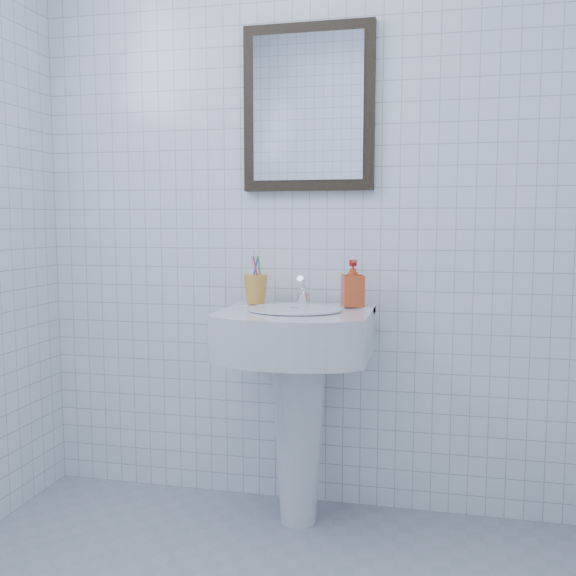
# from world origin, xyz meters

# --- Properties ---
(wall_back) EXTENTS (2.20, 0.02, 2.50)m
(wall_back) POSITION_xyz_m (0.00, 1.20, 1.25)
(wall_back) COLOR white
(wall_back) RESTS_ON ground
(washbasin) EXTENTS (0.53, 0.39, 0.82)m
(washbasin) POSITION_xyz_m (-0.00, 0.98, 0.55)
(washbasin) COLOR silver
(washbasin) RESTS_ON ground
(faucet) EXTENTS (0.05, 0.10, 0.11)m
(faucet) POSITION_xyz_m (-0.00, 1.08, 0.86)
(faucet) COLOR white
(faucet) RESTS_ON washbasin
(toothbrush_cup) EXTENTS (0.11, 0.11, 0.11)m
(toothbrush_cup) POSITION_xyz_m (-0.19, 1.08, 0.87)
(toothbrush_cup) COLOR #EE9A3A
(toothbrush_cup) RESTS_ON washbasin
(soap_dispenser) EXTENTS (0.10, 0.10, 0.17)m
(soap_dispenser) POSITION_xyz_m (0.19, 1.08, 0.90)
(soap_dispenser) COLOR red
(soap_dispenser) RESTS_ON washbasin
(wall_mirror) EXTENTS (0.50, 0.04, 0.62)m
(wall_mirror) POSITION_xyz_m (-0.00, 1.18, 1.55)
(wall_mirror) COLOR black
(wall_mirror) RESTS_ON wall_back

